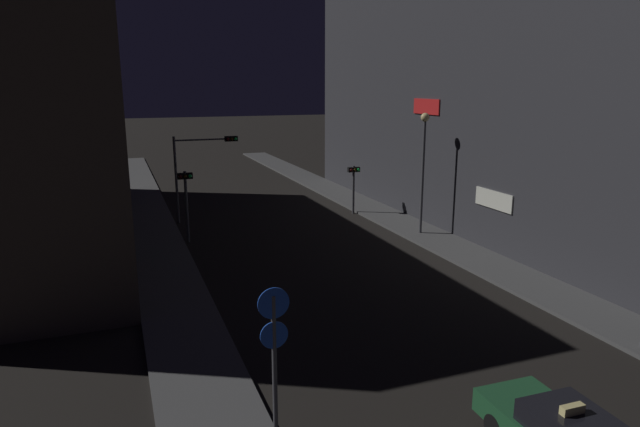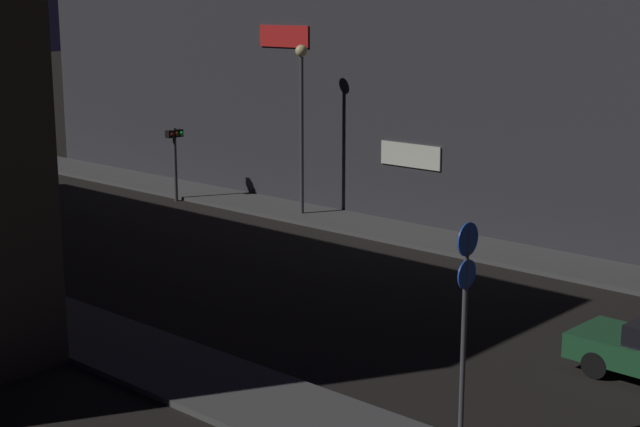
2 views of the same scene
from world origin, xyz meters
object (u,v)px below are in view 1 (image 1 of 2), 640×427
at_px(traffic_light_left_kerb, 186,192).
at_px(traffic_light_overhead, 200,160).
at_px(street_lamp_far_block, 424,154).
at_px(sign_pole_left, 275,371).
at_px(traffic_light_right_kerb, 354,179).

bearing_deg(traffic_light_left_kerb, traffic_light_overhead, 72.11).
bearing_deg(street_lamp_far_block, sign_pole_left, -128.58).
height_order(traffic_light_right_kerb, sign_pole_left, sign_pole_left).
xyz_separation_m(traffic_light_overhead, sign_pole_left, (-2.28, -24.52, -0.99)).
bearing_deg(traffic_light_left_kerb, street_lamp_far_block, -14.10).
relative_size(traffic_light_right_kerb, street_lamp_far_block, 0.48).
xyz_separation_m(traffic_light_overhead, traffic_light_left_kerb, (-1.47, -4.55, -1.08)).
bearing_deg(sign_pole_left, traffic_light_right_kerb, 62.48).
bearing_deg(traffic_light_right_kerb, traffic_light_overhead, 171.24).
relative_size(traffic_light_overhead, traffic_light_right_kerb, 1.66).
bearing_deg(sign_pole_left, street_lamp_far_block, 51.42).
xyz_separation_m(sign_pole_left, street_lamp_far_block, (13.41, 16.81, 1.79)).
height_order(traffic_light_overhead, street_lamp_far_block, street_lamp_far_block).
height_order(traffic_light_left_kerb, traffic_light_right_kerb, traffic_light_left_kerb).
bearing_deg(traffic_light_right_kerb, street_lamp_far_block, -77.21).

